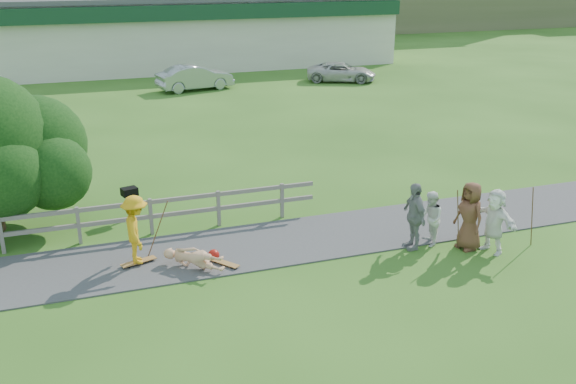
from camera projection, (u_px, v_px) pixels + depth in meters
name	position (u px, v px, depth m)	size (l,w,h in m)	color
ground	(249.00, 273.00, 16.39)	(260.00, 260.00, 0.00)	#2D5A19
path	(234.00, 249.00, 17.72)	(34.00, 3.00, 0.04)	#3D3D40
fence	(55.00, 223.00, 17.66)	(15.05, 0.10, 1.10)	slate
strip_mall	(172.00, 30.00, 47.77)	(32.50, 10.75, 5.10)	beige
skater_rider	(136.00, 233.00, 16.50)	(1.18, 0.68, 1.83)	orange
skater_fallen	(194.00, 258.00, 16.49)	(1.68, 0.40, 0.61)	tan
spectator_a	(431.00, 219.00, 17.76)	(0.76, 0.59, 1.56)	silver
spectator_b	(414.00, 216.00, 17.50)	(1.11, 0.46, 1.90)	gray
spectator_c	(470.00, 216.00, 17.48)	(0.94, 0.61, 1.93)	brown
spectator_d	(494.00, 221.00, 17.30)	(1.67, 0.53, 1.80)	white
car_silver	(195.00, 77.00, 39.07)	(1.61, 4.62, 1.52)	#A0A4A8
car_white	(341.00, 72.00, 41.84)	(2.06, 4.46, 1.24)	#B9B8B4
bbq	(130.00, 203.00, 19.68)	(0.46, 0.35, 1.00)	black
longboard_rider	(139.00, 263.00, 16.80)	(0.95, 0.23, 0.11)	#905C2F
longboard_fallen	(225.00, 265.00, 16.74)	(0.84, 0.21, 0.09)	#905C2F
helmet	(214.00, 255.00, 17.04)	(0.31, 0.31, 0.31)	#9F140D
pole_rider	(158.00, 227.00, 17.07)	(0.03, 0.03, 1.67)	brown
pole_spec_left	(458.00, 220.00, 17.42)	(0.03, 0.03, 1.77)	brown
pole_spec_right	(532.00, 216.00, 17.67)	(0.03, 0.03, 1.76)	brown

